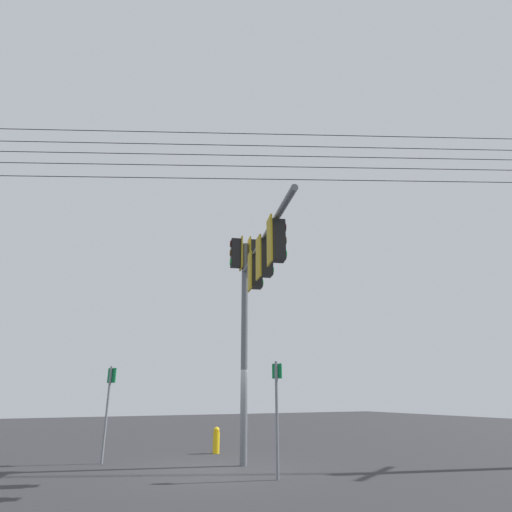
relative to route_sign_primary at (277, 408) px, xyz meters
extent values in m
plane|color=#2D2D30|center=(-1.90, -0.83, -1.52)|extent=(60.00, 60.00, 0.00)
cylinder|color=slate|center=(-2.14, 0.11, 1.66)|extent=(0.20, 0.20, 6.35)
cylinder|color=slate|center=(0.57, -0.61, 3.96)|extent=(5.45, 1.57, 0.14)
cube|color=black|center=(-2.06, 0.40, 4.51)|extent=(0.37, 0.37, 0.90)
cube|color=#B29319|center=(-2.11, 0.23, 4.51)|extent=(0.44, 0.15, 1.04)
cylinder|color=#360503|center=(-2.02, 0.56, 4.81)|extent=(0.20, 0.08, 0.20)
cylinder|color=#3C2703|center=(-2.02, 0.56, 4.51)|extent=(0.20, 0.08, 0.20)
cylinder|color=green|center=(-2.02, 0.56, 4.21)|extent=(0.20, 0.08, 0.20)
cube|color=black|center=(-2.22, -0.18, 4.51)|extent=(0.37, 0.37, 0.90)
cube|color=#B29319|center=(-2.17, -0.02, 4.51)|extent=(0.44, 0.15, 1.04)
cylinder|color=#360503|center=(-2.26, -0.34, 4.81)|extent=(0.20, 0.08, 0.20)
cylinder|color=#3C2703|center=(-2.26, -0.34, 4.51)|extent=(0.20, 0.08, 0.20)
cylinder|color=green|center=(-2.26, -0.34, 4.21)|extent=(0.20, 0.08, 0.20)
cube|color=black|center=(-0.40, -0.35, 3.41)|extent=(0.37, 0.37, 0.90)
cube|color=#B29319|center=(-0.44, -0.52, 3.41)|extent=(0.44, 0.15, 1.04)
cylinder|color=#360503|center=(-0.36, -0.20, 3.71)|extent=(0.20, 0.08, 0.20)
cylinder|color=#3C2703|center=(-0.36, -0.20, 3.41)|extent=(0.20, 0.08, 0.20)
cylinder|color=green|center=(-0.36, -0.20, 3.11)|extent=(0.20, 0.08, 0.20)
cube|color=black|center=(0.76, -0.66, 3.41)|extent=(0.36, 0.36, 0.90)
cube|color=#B29319|center=(0.72, -0.83, 3.41)|extent=(0.44, 0.14, 1.04)
cylinder|color=#360503|center=(0.80, -0.50, 3.71)|extent=(0.20, 0.07, 0.20)
cylinder|color=#3C2703|center=(0.80, -0.50, 3.41)|extent=(0.20, 0.07, 0.20)
cylinder|color=green|center=(0.80, -0.50, 3.11)|extent=(0.20, 0.07, 0.20)
cube|color=black|center=(1.92, -0.97, 3.41)|extent=(0.37, 0.37, 0.90)
cube|color=#B29319|center=(1.87, -1.13, 3.41)|extent=(0.43, 0.16, 1.04)
cylinder|color=#360503|center=(1.97, -0.81, 3.71)|extent=(0.20, 0.08, 0.20)
cylinder|color=#3C2703|center=(1.97, -0.81, 3.41)|extent=(0.20, 0.08, 0.20)
cylinder|color=green|center=(1.97, -0.81, 3.11)|extent=(0.20, 0.08, 0.20)
cylinder|color=slate|center=(0.00, -0.01, -0.22)|extent=(0.07, 0.07, 2.59)
cube|color=#0C7238|center=(-0.02, 0.03, 0.85)|extent=(0.24, 0.16, 0.35)
cube|color=white|center=(-0.02, 0.04, 0.85)|extent=(0.18, 0.11, 0.29)
cylinder|color=yellow|center=(-4.80, 0.32, -1.19)|extent=(0.22, 0.22, 0.65)
sphere|color=yellow|center=(-4.80, 0.32, -0.81)|extent=(0.20, 0.20, 0.20)
cylinder|color=yellow|center=(-4.94, 0.33, -1.16)|extent=(0.11, 0.10, 0.09)
cylinder|color=slate|center=(-4.17, -3.30, -0.21)|extent=(0.07, 0.07, 2.62)
cube|color=#0C7238|center=(-4.19, -3.26, 0.84)|extent=(0.32, 0.20, 0.42)
cube|color=white|center=(-4.20, -3.25, 0.84)|extent=(0.26, 0.15, 0.36)
cylinder|color=black|center=(-2.66, -1.15, 7.13)|extent=(11.42, 27.70, 0.56)
cylinder|color=black|center=(-2.66, -1.15, 7.62)|extent=(11.42, 27.70, 0.56)
cylinder|color=black|center=(-2.66, -1.15, 8.03)|extent=(11.42, 27.70, 0.56)
cylinder|color=black|center=(-2.66, -1.15, 8.43)|extent=(11.42, 27.70, 0.56)
cylinder|color=black|center=(-2.66, -1.15, 8.90)|extent=(11.42, 27.70, 0.56)
camera|label=1|loc=(9.25, -5.01, 0.30)|focal=29.43mm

